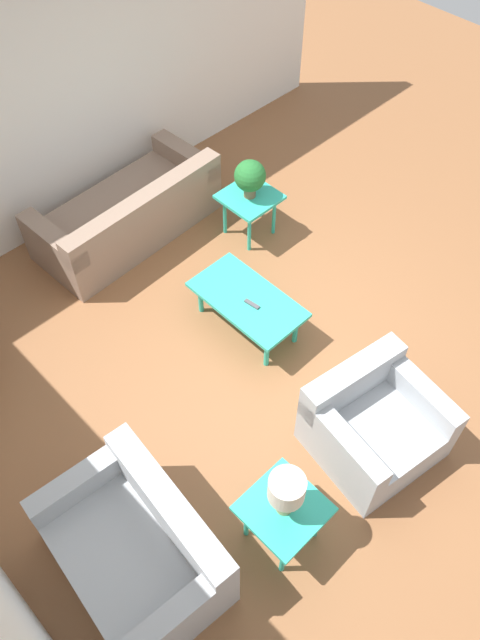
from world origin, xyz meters
The scene contains 11 objects.
ground_plane centered at (0.00, 0.00, 0.00)m, with size 14.00×14.00×0.00m, color #8E5B38.
wall_right centered at (3.06, 0.00, 1.35)m, with size 0.12×7.20×2.70m.
sofa centered at (2.28, -0.01, 0.28)m, with size 1.02×2.09×0.73m.
armchair centered at (-1.21, 0.14, 0.31)m, with size 1.06×1.11×0.77m.
loveseat centered at (-0.66, 2.19, 0.30)m, with size 1.45×1.04×0.77m.
coffee_table centered at (0.43, -0.01, 0.37)m, with size 1.12×0.60×0.42m.
side_table_plant centered at (1.37, -0.97, 0.46)m, with size 0.57×0.57×0.53m.
side_table_lamp centered at (-1.25, 1.27, 0.46)m, with size 0.57×0.57×0.53m.
potted_plant centered at (1.37, -0.97, 0.79)m, with size 0.34×0.34×0.43m.
table_lamp centered at (-1.25, 1.27, 0.84)m, with size 0.26×0.26×0.45m.
remote_control centered at (0.34, 0.01, 0.43)m, with size 0.16×0.06×0.02m.
Camera 1 is at (-2.26, 2.71, 4.94)m, focal length 35.00 mm.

